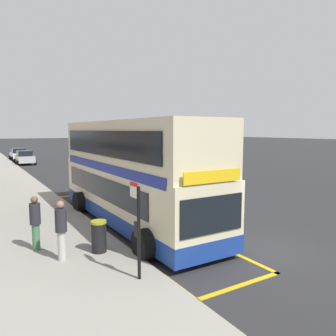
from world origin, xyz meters
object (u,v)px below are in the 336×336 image
Objects in this scene: double_decker_bus at (131,176)px; parked_car_silver_far at (25,158)px; parked_car_white_across at (19,154)px; pedestrian_further_back at (61,228)px; pedestrian_waiting_near_sign at (35,221)px; litter_bin at (99,236)px; bus_stop_sign at (137,222)px.

double_decker_bus is 2.62× the size of parked_car_silver_far.
parked_car_silver_far is at bearing -89.44° from parked_car_white_across.
parked_car_white_across is 2.31× the size of pedestrian_further_back.
double_decker_bus is 6.19× the size of pedestrian_waiting_near_sign.
parked_car_white_across is at bearing 84.14° from pedestrian_waiting_near_sign.
parked_car_white_across is 37.46m from litter_bin.
double_decker_bus is at bearing 66.66° from bus_stop_sign.
parked_car_silver_far is 5.84m from parked_car_white_across.
pedestrian_waiting_near_sign is 0.98× the size of pedestrian_further_back.
pedestrian_waiting_near_sign reaches higher than parked_car_silver_far.
pedestrian_further_back reaches higher than pedestrian_waiting_near_sign.
parked_car_white_across is at bearing 90.78° from double_decker_bus.
pedestrian_waiting_near_sign is 1.40m from pedestrian_further_back.
pedestrian_further_back is at bearing 122.68° from bus_stop_sign.
pedestrian_further_back reaches higher than parked_car_white_across.
litter_bin is (-0.26, 2.30, -0.99)m from bus_stop_sign.
pedestrian_further_back is (-3.67, -2.95, -0.93)m from double_decker_bus.
bus_stop_sign reaches higher than pedestrian_waiting_near_sign.
pedestrian_further_back reaches higher than parked_car_silver_far.
parked_car_silver_far is at bearing 86.39° from litter_bin.
double_decker_bus reaches higher than bus_stop_sign.
pedestrian_further_back is at bearing -68.36° from pedestrian_waiting_near_sign.
bus_stop_sign is 2.52m from litter_bin.
pedestrian_further_back is 1.27m from litter_bin.
pedestrian_further_back is (-1.43, 2.24, -0.51)m from bus_stop_sign.
parked_car_silver_far is at bearing 83.08° from pedestrian_waiting_near_sign.
double_decker_bus reaches higher than parked_car_white_across.
double_decker_bus is 4.60m from pedestrian_waiting_near_sign.
bus_stop_sign is 39.75m from parked_car_white_across.
double_decker_bus is at bearing 38.76° from pedestrian_further_back.
litter_bin is at bearing -93.12° from parked_car_silver_far.
double_decker_bus is at bearing -88.35° from parked_car_white_across.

